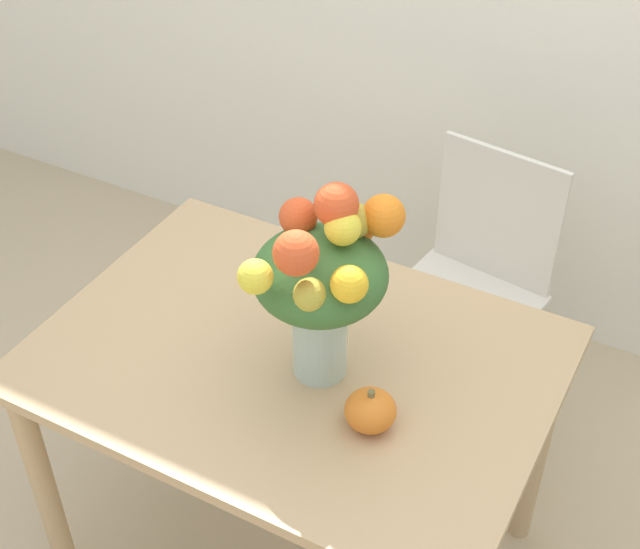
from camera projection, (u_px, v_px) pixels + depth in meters
name	position (u px, v px, depth m)	size (l,w,h in m)	color
dining_table	(295.00, 390.00, 2.15)	(1.18, 0.86, 0.78)	tan
flower_vase	(323.00, 279.00, 1.87)	(0.29, 0.36, 0.49)	#B2CCBC
pumpkin	(370.00, 410.00, 1.88)	(0.11, 0.11, 0.10)	orange
dining_chair_near_window	(470.00, 291.00, 2.73)	(0.48, 0.48, 0.91)	silver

